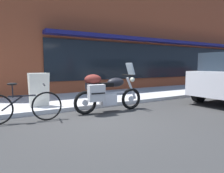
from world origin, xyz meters
TOP-DOWN VIEW (x-y plane):
  - ground_plane at (0.00, 0.00)m, footprint 80.00×80.00m
  - storefront_building at (8.00, 4.45)m, footprint 24.00×0.90m
  - sidewalk_curb at (9.00, 2.77)m, footprint 30.00×3.03m
  - touring_motorcycle at (0.52, 0.64)m, footprint 2.11×0.62m
  - parked_bicycle at (-1.64, 0.71)m, footprint 1.76×0.48m
  - sandwich_board_sign at (-1.05, 1.87)m, footprint 0.55×0.42m

SIDE VIEW (x-z plane):
  - ground_plane at x=0.00m, z-range 0.00..0.00m
  - sidewalk_curb at x=9.00m, z-range 0.00..0.12m
  - parked_bicycle at x=-1.64m, z-range -0.09..0.85m
  - touring_motorcycle at x=0.52m, z-range -0.09..1.31m
  - sandwich_board_sign at x=-1.05m, z-range 0.12..1.11m
  - storefront_building at x=8.00m, z-range -0.08..7.21m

